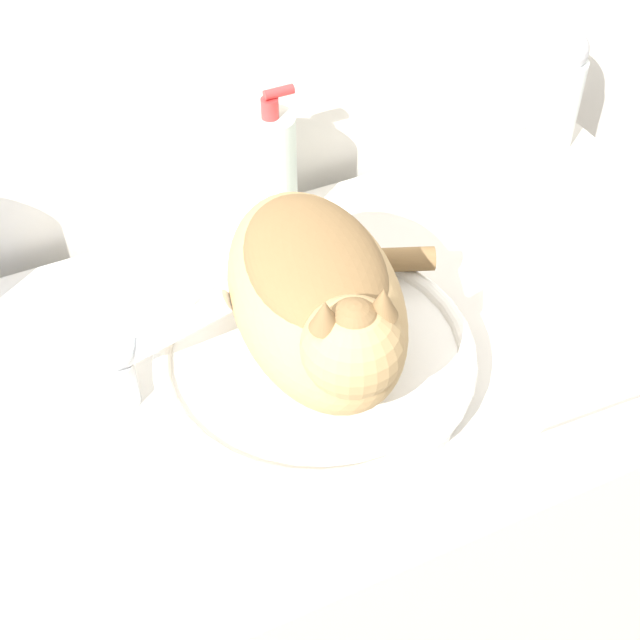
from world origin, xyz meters
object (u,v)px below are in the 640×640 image
at_px(faucet, 123,354).
at_px(lotion_bottle_white, 559,89).
at_px(soap_pump_bottle, 273,170).
at_px(cream_tube, 618,423).
at_px(cat, 319,294).

relative_size(faucet, lotion_bottle_white, 0.90).
height_order(soap_pump_bottle, cream_tube, soap_pump_bottle).
bearing_deg(lotion_bottle_white, faucet, -162.68).
bearing_deg(cream_tube, cat, 143.01).
relative_size(cat, soap_pump_bottle, 1.63).
relative_size(faucet, cream_tube, 0.91).
distance_m(cat, soap_pump_bottle, 0.29).
relative_size(faucet, soap_pump_bottle, 0.81).
bearing_deg(cat, cream_tube, 61.14).
distance_m(soap_pump_bottle, cream_tube, 0.51).
height_order(cat, soap_pump_bottle, cat).
bearing_deg(soap_pump_bottle, lotion_bottle_white, 0.00).
bearing_deg(cream_tube, soap_pump_bottle, 111.36).
distance_m(cat, lotion_bottle_white, 0.58).
height_order(cat, lotion_bottle_white, cat).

